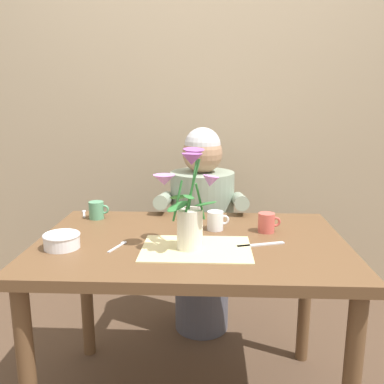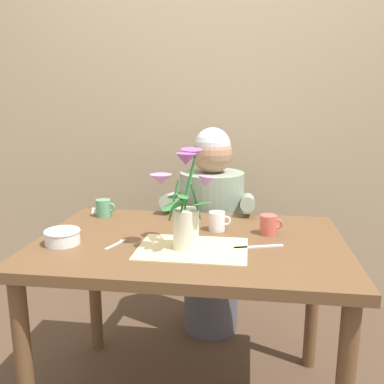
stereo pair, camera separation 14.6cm
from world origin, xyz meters
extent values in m
cube|color=tan|center=(0.00, 1.05, 1.25)|extent=(4.00, 0.10, 2.50)
cube|color=brown|center=(0.00, 0.00, 0.72)|extent=(1.20, 0.80, 0.04)
cylinder|color=brown|center=(-0.54, -0.34, 0.35)|extent=(0.06, 0.06, 0.70)
cylinder|color=brown|center=(-0.54, 0.34, 0.35)|extent=(0.06, 0.06, 0.70)
cylinder|color=brown|center=(0.54, 0.34, 0.35)|extent=(0.06, 0.06, 0.70)
cylinder|color=#4C4C56|center=(0.03, 0.62, 0.20)|extent=(0.30, 0.30, 0.40)
cylinder|color=gray|center=(0.03, 0.62, 0.65)|extent=(0.34, 0.34, 0.50)
sphere|color=#A37A5B|center=(0.03, 0.62, 1.00)|extent=(0.21, 0.21, 0.21)
sphere|color=silver|center=(0.03, 0.62, 1.04)|extent=(0.19, 0.19, 0.19)
cylinder|color=gray|center=(-0.16, 0.48, 0.78)|extent=(0.07, 0.33, 0.12)
cylinder|color=gray|center=(0.22, 0.48, 0.78)|extent=(0.07, 0.33, 0.12)
cube|color=beige|center=(0.02, -0.11, 0.74)|extent=(0.40, 0.28, 0.00)
cylinder|color=silver|center=(0.00, -0.11, 0.82)|extent=(0.09, 0.09, 0.15)
cylinder|color=#2D7533|center=(0.04, -0.12, 0.92)|extent=(0.04, 0.06, 0.15)
cone|color=#CC7FDB|center=(0.07, -0.13, 1.00)|extent=(0.08, 0.08, 0.05)
sphere|color=#E5D14C|center=(0.07, -0.13, 1.00)|extent=(0.02, 0.02, 0.02)
cylinder|color=#2D7533|center=(0.01, -0.08, 0.97)|extent=(0.04, 0.09, 0.22)
cone|color=#A351B7|center=(0.01, -0.05, 1.08)|extent=(0.11, 0.11, 0.04)
sphere|color=#E5D14C|center=(0.01, -0.05, 1.09)|extent=(0.02, 0.02, 0.02)
cylinder|color=#2D7533|center=(-0.04, -0.10, 0.92)|extent=(0.04, 0.03, 0.15)
cone|color=#CC7FDB|center=(-0.09, -0.10, 1.00)|extent=(0.08, 0.08, 0.04)
sphere|color=#E5D14C|center=(-0.09, -0.10, 1.00)|extent=(0.02, 0.02, 0.02)
cylinder|color=#2D7533|center=(0.01, -0.14, 0.96)|extent=(0.06, 0.01, 0.23)
cone|color=#A351B7|center=(0.01, -0.17, 1.08)|extent=(0.10, 0.10, 0.04)
sphere|color=#E5D14C|center=(0.01, -0.17, 1.09)|extent=(0.02, 0.02, 0.02)
ellipsoid|color=#2D7533|center=(0.06, -0.14, 0.92)|extent=(0.10, 0.08, 0.03)
ellipsoid|color=#2D7533|center=(-0.04, -0.15, 0.91)|extent=(0.09, 0.09, 0.04)
ellipsoid|color=#2D7533|center=(0.00, -0.17, 0.95)|extent=(0.04, 0.09, 0.03)
ellipsoid|color=#2D7533|center=(-0.04, -0.07, 0.93)|extent=(0.09, 0.09, 0.05)
cylinder|color=white|center=(-0.47, -0.12, 0.77)|extent=(0.13, 0.13, 0.05)
torus|color=white|center=(-0.47, -0.12, 0.79)|extent=(0.14, 0.14, 0.01)
cube|color=silver|center=(0.26, -0.05, 0.74)|extent=(0.19, 0.07, 0.00)
cylinder|color=#569970|center=(-0.45, 0.27, 0.78)|extent=(0.07, 0.07, 0.08)
torus|color=#569970|center=(-0.41, 0.27, 0.78)|extent=(0.04, 0.01, 0.04)
cylinder|color=silver|center=(0.09, 0.13, 0.78)|extent=(0.07, 0.07, 0.08)
torus|color=silver|center=(0.13, 0.13, 0.78)|extent=(0.04, 0.01, 0.04)
cylinder|color=#CC564C|center=(0.31, 0.11, 0.78)|extent=(0.07, 0.07, 0.08)
torus|color=#CC564C|center=(0.34, 0.11, 0.78)|extent=(0.04, 0.01, 0.04)
cube|color=silver|center=(-0.53, 0.33, 0.74)|extent=(0.04, 0.10, 0.00)
ellipsoid|color=silver|center=(-0.54, 0.38, 0.74)|extent=(0.03, 0.03, 0.01)
cube|color=silver|center=(-0.27, -0.11, 0.74)|extent=(0.04, 0.10, 0.00)
ellipsoid|color=silver|center=(-0.25, -0.06, 0.74)|extent=(0.03, 0.03, 0.01)
camera|label=1|loc=(0.07, -1.55, 1.28)|focal=38.99mm
camera|label=2|loc=(0.22, -1.54, 1.28)|focal=38.99mm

